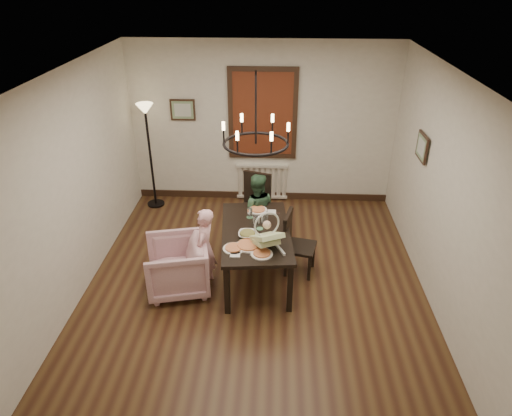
# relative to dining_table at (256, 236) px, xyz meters

# --- Properties ---
(room_shell) EXTENTS (4.51, 5.00, 2.81)m
(room_shell) POSITION_rel_dining_table_xyz_m (-0.00, 0.25, 0.75)
(room_shell) COLOR #4D341A
(room_shell) RESTS_ON ground
(dining_table) EXTENTS (1.03, 1.65, 0.74)m
(dining_table) POSITION_rel_dining_table_xyz_m (0.00, 0.00, 0.00)
(dining_table) COLOR black
(dining_table) RESTS_ON room_shell
(chair_far) EXTENTS (0.57, 0.57, 1.02)m
(chair_far) POSITION_rel_dining_table_xyz_m (-0.10, 1.07, -0.14)
(chair_far) COLOR black
(chair_far) RESTS_ON room_shell
(chair_right) EXTENTS (0.48, 0.48, 0.91)m
(chair_right) POSITION_rel_dining_table_xyz_m (0.60, 0.15, -0.20)
(chair_right) COLOR black
(chair_right) RESTS_ON room_shell
(armchair) EXTENTS (0.95, 0.93, 0.73)m
(armchair) POSITION_rel_dining_table_xyz_m (-1.01, -0.32, -0.29)
(armchair) COLOR beige
(armchair) RESTS_ON room_shell
(elderly_woman) EXTENTS (0.27, 0.37, 0.94)m
(elderly_woman) POSITION_rel_dining_table_xyz_m (-0.66, -0.20, -0.18)
(elderly_woman) COLOR #EAA5AA
(elderly_woman) RESTS_ON room_shell
(seated_man) EXTENTS (0.50, 0.40, 0.98)m
(seated_man) POSITION_rel_dining_table_xyz_m (-0.03, 0.81, -0.16)
(seated_man) COLOR #35593B
(seated_man) RESTS_ON room_shell
(baby_bouncer) EXTENTS (0.53, 0.59, 0.32)m
(baby_bouncer) POSITION_rel_dining_table_xyz_m (0.15, -0.37, 0.24)
(baby_bouncer) COLOR beige
(baby_bouncer) RESTS_ON dining_table
(salad_bowl) EXTENTS (0.29, 0.29, 0.07)m
(salad_bowl) POSITION_rel_dining_table_xyz_m (-0.10, -0.15, 0.12)
(salad_bowl) COLOR white
(salad_bowl) RESTS_ON dining_table
(pizza_platter) EXTENTS (0.31, 0.31, 0.04)m
(pizza_platter) POSITION_rel_dining_table_xyz_m (-0.08, -0.38, 0.10)
(pizza_platter) COLOR tan
(pizza_platter) RESTS_ON dining_table
(drinking_glass) EXTENTS (0.07, 0.07, 0.14)m
(drinking_glass) POSITION_rel_dining_table_xyz_m (-0.01, 0.13, 0.15)
(drinking_glass) COLOR silver
(drinking_glass) RESTS_ON dining_table
(window_blinds) EXTENTS (1.00, 0.03, 1.40)m
(window_blinds) POSITION_rel_dining_table_xyz_m (-0.00, 2.34, 0.95)
(window_blinds) COLOR maroon
(window_blinds) RESTS_ON room_shell
(radiator) EXTENTS (0.92, 0.12, 0.62)m
(radiator) POSITION_rel_dining_table_xyz_m (-0.00, 2.36, -0.30)
(radiator) COLOR silver
(radiator) RESTS_ON room_shell
(picture_back) EXTENTS (0.42, 0.03, 0.36)m
(picture_back) POSITION_rel_dining_table_xyz_m (-1.35, 2.35, 1.00)
(picture_back) COLOR black
(picture_back) RESTS_ON room_shell
(picture_right) EXTENTS (0.03, 0.42, 0.36)m
(picture_right) POSITION_rel_dining_table_xyz_m (2.21, 0.78, 1.00)
(picture_right) COLOR black
(picture_right) RESTS_ON room_shell
(floor_lamp) EXTENTS (0.30, 0.30, 1.80)m
(floor_lamp) POSITION_rel_dining_table_xyz_m (-1.90, 2.03, 0.25)
(floor_lamp) COLOR black
(floor_lamp) RESTS_ON room_shell
(chandelier) EXTENTS (0.80, 0.80, 0.04)m
(chandelier) POSITION_rel_dining_table_xyz_m (0.00, 0.00, 1.30)
(chandelier) COLOR black
(chandelier) RESTS_ON room_shell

